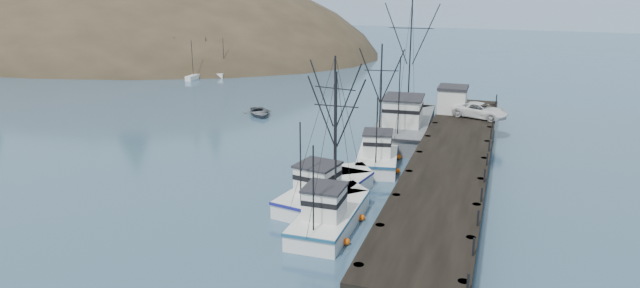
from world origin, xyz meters
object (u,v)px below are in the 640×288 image
object	(u,v)px
work_vessel	(405,124)
pickup_truck	(480,110)
trawler_mid	(328,190)
pier	(451,158)
pier_shed	(452,99)
trawler_near	(331,214)
trawler_far	(378,154)
motorboat	(259,115)

from	to	relation	value
work_vessel	pickup_truck	world-z (taller)	work_vessel
trawler_mid	pickup_truck	distance (m)	23.27
trawler_mid	pickup_truck	size ratio (longest dim) A/B	2.01
pier	pier_shed	xyz separation A→B (m)	(-1.50, 14.96, 1.73)
trawler_mid	work_vessel	world-z (taller)	work_vessel
trawler_near	trawler_far	size ratio (longest dim) A/B	0.98
trawler_near	work_vessel	world-z (taller)	work_vessel
pier_shed	motorboat	distance (m)	22.47
trawler_far	pickup_truck	bearing A→B (deg)	55.54
pier	pickup_truck	xyz separation A→B (m)	(1.47, 13.43, 1.07)
pier	trawler_mid	size ratio (longest dim) A/B	3.97
work_vessel	motorboat	size ratio (longest dim) A/B	3.54
trawler_near	work_vessel	xyz separation A→B (m)	(0.80, 23.25, 0.41)
pier	pier_shed	world-z (taller)	pier_shed
pickup_truck	motorboat	xyz separation A→B (m)	(-25.18, 1.34, -2.77)
work_vessel	pier_shed	world-z (taller)	work_vessel
work_vessel	trawler_near	bearing A→B (deg)	-91.96
pier_shed	motorboat	xyz separation A→B (m)	(-22.21, -0.19, -3.42)
pier	work_vessel	xyz separation A→B (m)	(-5.79, 11.43, -0.46)
trawler_near	trawler_mid	distance (m)	4.41
trawler_far	pier_shed	distance (m)	14.25
pier	work_vessel	distance (m)	12.82
trawler_near	work_vessel	size ratio (longest dim) A/B	0.61
pier	trawler_far	xyz separation A→B (m)	(-6.46, 1.86, -0.87)
pier_shed	pickup_truck	bearing A→B (deg)	-27.30
trawler_near	trawler_mid	size ratio (longest dim) A/B	0.95
motorboat	work_vessel	bearing A→B (deg)	-44.83
pickup_truck	work_vessel	bearing A→B (deg)	123.34
trawler_mid	work_vessel	bearing A→B (deg)	83.07
trawler_near	pier	bearing A→B (deg)	60.86
pier_shed	trawler_near	bearing A→B (deg)	-100.76
pier	trawler_far	bearing A→B (deg)	163.93
trawler_mid	work_vessel	size ratio (longest dim) A/B	0.64
motorboat	trawler_near	bearing A→B (deg)	-91.50
work_vessel	motorboat	bearing A→B (deg)	169.45
work_vessel	pickup_truck	xyz separation A→B (m)	(7.27, 2.00, 1.54)
pier	motorboat	size ratio (longest dim) A/B	9.04
pier	pier_shed	size ratio (longest dim) A/B	13.75
trawler_mid	pier_shed	world-z (taller)	trawler_mid
work_vessel	pickup_truck	distance (m)	7.69
pickup_truck	trawler_mid	bearing A→B (deg)	173.54
trawler_near	work_vessel	distance (m)	23.27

